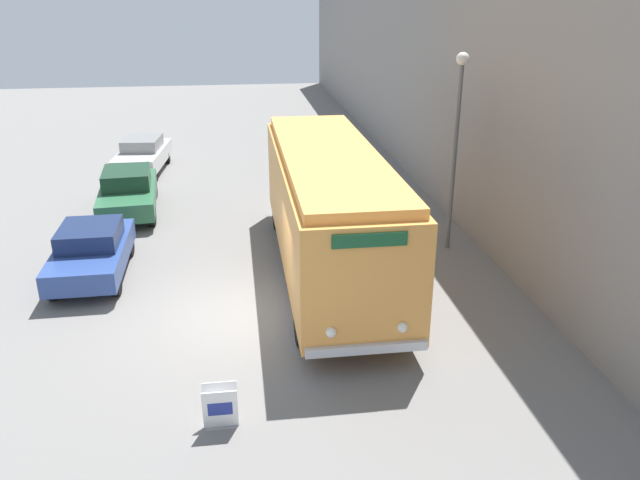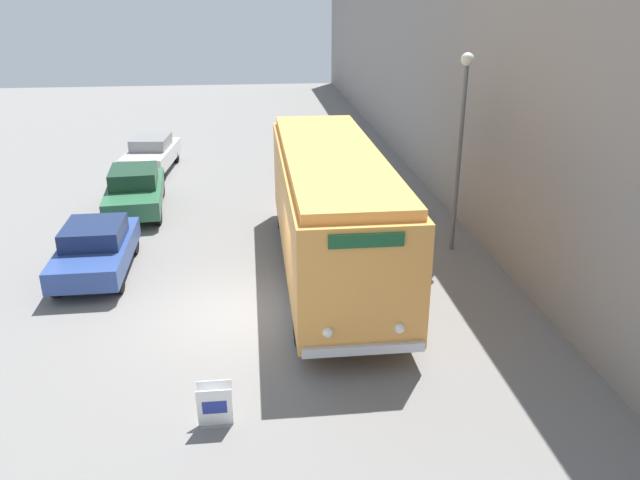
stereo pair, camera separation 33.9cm
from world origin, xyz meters
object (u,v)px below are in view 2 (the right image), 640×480
Objects in this scene: parked_car_far at (152,153)px; vintage_bus at (332,206)px; parked_car_mid at (135,190)px; streetlamp at (462,125)px; parked_car_near at (96,249)px; sign_board at (215,406)px.

vintage_bus is at bearing -55.40° from parked_car_far.
parked_car_mid reaches higher than parked_car_far.
streetlamp is 1.31× the size of parked_car_far.
vintage_bus reaches higher than parked_car_far.
streetlamp reaches higher than vintage_bus.
parked_car_far is (-10.32, 10.13, -3.06)m from streetlamp.
sign_board is at bearing -64.02° from parked_car_near.
streetlamp is (6.84, 7.63, 3.41)m from sign_board.
streetlamp is 14.78m from parked_car_far.
parked_car_near reaches higher than sign_board.
sign_board is 7.90m from parked_car_near.
sign_board is 0.19× the size of parked_car_mid.
vintage_bus is 1.76× the size of streetlamp.
sign_board is 0.19× the size of parked_car_far.
parked_car_near is 10.72m from parked_car_far.
vintage_bus is 7.18m from sign_board.
streetlamp is 1.43× the size of parked_car_near.
parked_car_mid is at bearing 155.30° from streetlamp.
vintage_bus is at bearing -6.85° from parked_car_near.
parked_car_far reaches higher than parked_car_near.
parked_car_mid is 5.45m from parked_car_far.
parked_car_near is at bearing 116.82° from sign_board.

